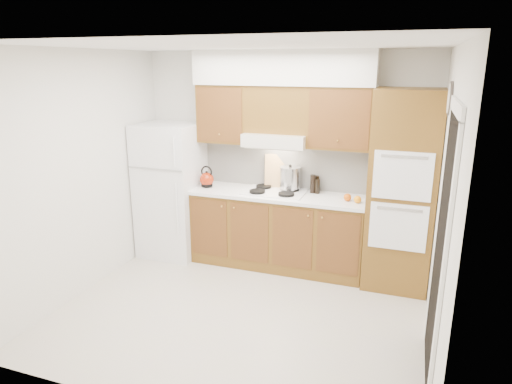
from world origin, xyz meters
TOP-DOWN VIEW (x-y plane):
  - floor at (0.00, 0.00)m, footprint 3.60×3.60m
  - ceiling at (0.00, 0.00)m, footprint 3.60×3.60m
  - wall_back at (0.00, 1.50)m, footprint 3.60×0.02m
  - wall_left at (-1.80, 0.00)m, footprint 0.02×3.00m
  - wall_right at (1.80, 0.00)m, footprint 0.02×3.00m
  - fridge at (-1.41, 1.14)m, footprint 0.75×0.72m
  - base_cabinets at (0.02, 1.20)m, footprint 2.11×0.60m
  - countertop at (0.03, 1.19)m, footprint 2.13×0.62m
  - backsplash at (0.02, 1.49)m, footprint 2.11×0.03m
  - oven_cabinet at (1.44, 1.18)m, footprint 0.70×0.65m
  - upper_cab_left at (-0.71, 1.33)m, footprint 0.63×0.33m
  - upper_cab_right at (0.72, 1.33)m, footprint 0.73×0.33m
  - range_hood at (-0.02, 1.27)m, footprint 0.75×0.45m
  - upper_cab_over_hood at (-0.02, 1.33)m, footprint 0.75×0.33m
  - soffit at (0.03, 1.32)m, footprint 2.13×0.36m
  - cooktop at (-0.02, 1.21)m, footprint 0.74×0.50m
  - doorway at (1.79, -0.35)m, footprint 0.02×0.90m
  - wall_clock at (1.79, 0.55)m, footprint 0.02×0.30m
  - kettle at (-0.91, 1.16)m, footprint 0.18×0.18m
  - cutting_board at (-0.05, 1.44)m, footprint 0.35×0.19m
  - stock_pot at (0.13, 1.35)m, footprint 0.29×0.29m
  - condiment_a at (0.41, 1.34)m, footprint 0.08×0.08m
  - condiment_b at (0.44, 1.42)m, footprint 0.06×0.06m
  - condiment_c at (0.47, 1.34)m, footprint 0.08×0.08m
  - orange_near at (0.98, 1.10)m, footprint 0.10×0.10m
  - orange_far at (0.86, 1.14)m, footprint 0.10×0.10m

SIDE VIEW (x-z plane):
  - floor at x=0.00m, z-range 0.00..0.00m
  - base_cabinets at x=0.02m, z-range 0.00..0.90m
  - fridge at x=-1.41m, z-range 0.00..1.72m
  - countertop at x=0.03m, z-range 0.90..0.94m
  - cooktop at x=-0.02m, z-range 0.94..0.95m
  - orange_near at x=0.98m, z-range 0.94..1.02m
  - orange_far at x=0.86m, z-range 0.94..1.03m
  - condiment_c at x=0.47m, z-range 0.94..1.11m
  - condiment_b at x=0.44m, z-range 0.94..1.14m
  - kettle at x=-0.91m, z-range 0.95..1.13m
  - doorway at x=1.79m, z-range 0.00..2.10m
  - condiment_a at x=0.41m, z-range 0.94..1.16m
  - oven_cabinet at x=1.44m, z-range 0.00..2.20m
  - stock_pot at x=0.13m, z-range 0.97..1.23m
  - cutting_board at x=-0.05m, z-range 0.92..1.36m
  - backsplash at x=0.02m, z-range 0.94..1.50m
  - wall_back at x=0.00m, z-range 0.00..2.60m
  - wall_left at x=-1.80m, z-range 0.00..2.60m
  - wall_right at x=1.80m, z-range 0.00..2.60m
  - range_hood at x=-0.02m, z-range 1.50..1.65m
  - upper_cab_left at x=-0.71m, z-range 1.50..2.20m
  - upper_cab_right at x=0.72m, z-range 1.50..2.20m
  - upper_cab_over_hood at x=-0.02m, z-range 1.65..2.20m
  - wall_clock at x=1.79m, z-range 2.00..2.30m
  - soffit at x=0.03m, z-range 2.20..2.60m
  - ceiling at x=0.00m, z-range 2.60..2.60m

